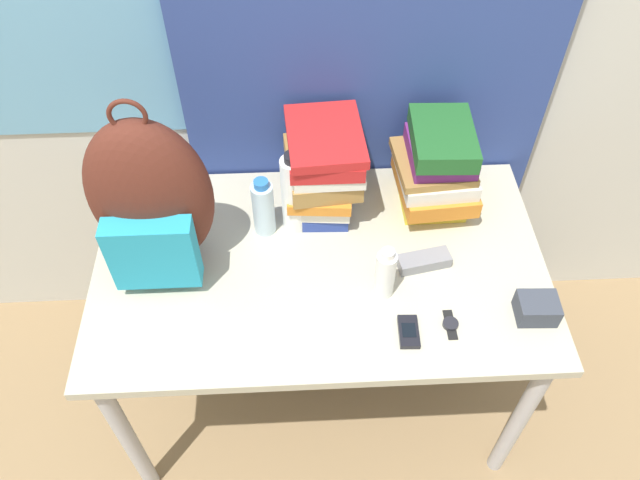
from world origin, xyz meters
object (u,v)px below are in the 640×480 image
Objects in this scene: sunglasses_case at (424,261)px; wristwatch at (450,324)px; sunscreen_bottle at (385,274)px; camera_pouch at (537,308)px; book_stack_center at (436,168)px; water_bottle at (263,208)px; backpack at (151,201)px; sports_bottle at (294,194)px; cell_phone at (409,332)px; book_stack_left at (323,167)px.

wristwatch is at bearing -78.97° from sunglasses_case.
sunscreen_bottle is 0.41m from camera_pouch.
water_bottle is at bearing -169.97° from book_stack_center.
backpack reaches higher than water_bottle.
water_bottle is 2.18× the size of wristwatch.
sunscreen_bottle is 1.62× the size of camera_pouch.
backpack is at bearing -163.46° from sports_bottle.
cell_phone is 0.35m from camera_pouch.
sunscreen_bottle reaches higher than sunglasses_case.
sunscreen_bottle is at bearing -47.78° from sports_bottle.
wristwatch is (-0.23, -0.02, -0.03)m from camera_pouch.
wristwatch is (0.40, -0.38, -0.13)m from sports_bottle.
sports_bottle reaches higher than wristwatch.
sports_bottle reaches higher than cell_phone.
book_stack_left is 0.54m from cell_phone.
sunscreen_bottle is (0.33, -0.25, -0.01)m from water_bottle.
backpack is 1.91× the size of book_stack_left.
backpack is 0.77m from sunglasses_case.
book_stack_left is 1.64× the size of sunscreen_bottle.
water_bottle is at bearing 19.28° from backpack.
camera_pouch is (0.63, -0.36, -0.10)m from sports_bottle.
wristwatch is (0.49, -0.36, -0.09)m from water_bottle.
cell_phone is at bearing -23.48° from backpack.
cell_phone is (-0.13, -0.48, -0.13)m from book_stack_center.
water_bottle is 0.55m from cell_phone.
sports_bottle is 3.08× the size of wristwatch.
sports_bottle is at bearing 132.22° from sunscreen_bottle.
book_stack_left is at bearing 23.04° from backpack.
sunglasses_case is at bearing 35.14° from sunscreen_bottle.
sports_bottle is 0.57m from wristwatch.
sports_bottle is 0.73m from camera_pouch.
sunscreen_bottle is at bearing -144.86° from sunglasses_case.
backpack reaches higher than sunscreen_bottle.
backpack reaches higher than book_stack_left.
book_stack_left reaches higher than cell_phone.
backpack is 2.76× the size of water_bottle.
book_stack_center is (0.79, 0.19, -0.10)m from backpack.
sunscreen_bottle is 1.93× the size of wristwatch.
wristwatch is (0.17, -0.12, -0.08)m from sunscreen_bottle.
backpack is at bearing 166.20° from sunscreen_bottle.
camera_pouch is (0.35, 0.04, 0.02)m from cell_phone.
backpack is 0.82m from book_stack_center.
book_stack_left is at bearing 141.12° from camera_pouch.
book_stack_center reaches higher than cell_phone.
camera_pouch is at bearing -25.41° from water_bottle.
sports_bottle is (0.37, 0.11, -0.10)m from backpack.
water_bottle is (0.28, 0.10, -0.14)m from backpack.
cell_phone reaches higher than wristwatch.
book_stack_center reaches higher than sunglasses_case.
camera_pouch reaches higher than wristwatch.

